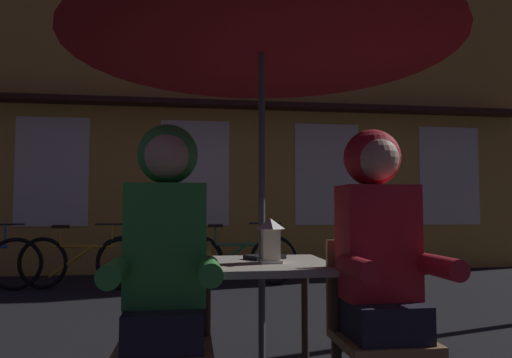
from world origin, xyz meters
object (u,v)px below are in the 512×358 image
at_px(chair_left, 165,331).
at_px(person_left_hooded, 166,250).
at_px(person_right_hooded, 380,247).
at_px(bicycle_fourth, 236,259).
at_px(patio_umbrella, 262,20).
at_px(bicycle_second, 81,262).
at_px(chair_right, 376,324).
at_px(bicycle_third, 160,259).
at_px(book, 265,257).
at_px(lantern, 271,239).
at_px(cafe_table, 262,281).

bearing_deg(chair_left, person_left_hooded, -90.00).
bearing_deg(person_right_hooded, bicycle_fourth, 93.43).
xyz_separation_m(patio_umbrella, chair_left, (-0.48, -0.37, -1.57)).
distance_m(chair_left, person_left_hooded, 0.36).
xyz_separation_m(patio_umbrella, bicycle_fourth, (0.23, 3.80, -1.71)).
xyz_separation_m(chair_left, bicycle_second, (-1.27, 4.12, -0.14)).
height_order(chair_left, chair_right, same).
height_order(bicycle_second, bicycle_third, same).
distance_m(chair_left, book, 0.77).
bearing_deg(person_left_hooded, book, 47.38).
bearing_deg(person_right_hooded, bicycle_second, 118.11).
xyz_separation_m(person_left_hooded, person_right_hooded, (0.96, 0.00, 0.00)).
xyz_separation_m(lantern, bicycle_second, (-1.79, 3.80, -0.51)).
xyz_separation_m(cafe_table, book, (0.04, 0.14, 0.11)).
xyz_separation_m(cafe_table, bicycle_fourth, (0.23, 3.80, -0.29)).
bearing_deg(person_right_hooded, lantern, 139.93).
bearing_deg(cafe_table, lantern, -54.81).
height_order(chair_right, book, chair_right).
bearing_deg(person_left_hooded, person_right_hooded, 0.00).
distance_m(lantern, book, 0.22).
height_order(cafe_table, person_left_hooded, person_left_hooded).
bearing_deg(bicycle_second, bicycle_fourth, 1.36).
xyz_separation_m(chair_left, chair_right, (0.96, 0.00, 0.00)).
bearing_deg(bicycle_second, chair_left, -72.85).
distance_m(patio_umbrella, book, 1.31).
relative_size(person_left_hooded, book, 7.00).
relative_size(bicycle_fourth, book, 8.40).
distance_m(patio_umbrella, person_right_hooded, 1.37).
relative_size(chair_right, bicycle_fourth, 0.52).
relative_size(cafe_table, chair_right, 0.85).
distance_m(lantern, bicycle_third, 4.08).
xyz_separation_m(cafe_table, bicycle_second, (-1.75, 3.75, -0.29)).
height_order(chair_left, bicycle_fourth, chair_left).
relative_size(chair_right, bicycle_second, 0.52).
height_order(person_right_hooded, bicycle_second, person_right_hooded).
bearing_deg(cafe_table, person_right_hooded, -41.57).
bearing_deg(patio_umbrella, bicycle_fourth, 86.58).
bearing_deg(bicycle_fourth, chair_left, -99.63).
bearing_deg(bicycle_third, person_left_hooded, -86.05).
bearing_deg(patio_umbrella, bicycle_second, 115.03).
xyz_separation_m(bicycle_third, book, (0.82, -3.78, 0.41)).
bearing_deg(bicycle_fourth, chair_right, -86.52).
height_order(patio_umbrella, bicycle_second, patio_umbrella).
relative_size(lantern, chair_left, 0.27).
bearing_deg(lantern, chair_right, -35.47).
distance_m(cafe_table, book, 0.18).
relative_size(lantern, bicycle_second, 0.14).
bearing_deg(patio_umbrella, lantern, -54.81).
xyz_separation_m(person_left_hooded, bicycle_second, (-1.27, 4.18, -0.50)).
xyz_separation_m(cafe_table, person_left_hooded, (-0.48, -0.43, 0.21)).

